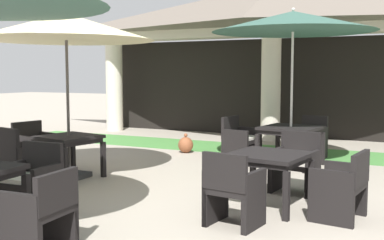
# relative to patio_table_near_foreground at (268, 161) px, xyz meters

# --- Properties ---
(ground_plane) EXTENTS (60.00, 60.00, 0.00)m
(ground_plane) POSITION_rel_patio_table_near_foreground_xyz_m (-1.82, -1.82, -0.61)
(ground_plane) COLOR #9E9384
(background_pavilion) EXTENTS (10.93, 3.11, 3.96)m
(background_pavilion) POSITION_rel_patio_table_near_foreground_xyz_m (-1.82, 6.21, 2.49)
(background_pavilion) COLOR beige
(background_pavilion) RESTS_ON ground
(lawn_strip) EXTENTS (12.73, 1.61, 0.01)m
(lawn_strip) POSITION_rel_patio_table_near_foreground_xyz_m (-1.82, 4.40, -0.60)
(lawn_strip) COLOR #47843D
(lawn_strip) RESTS_ON ground
(patio_table_near_foreground) EXTENTS (1.03, 1.03, 0.70)m
(patio_table_near_foreground) POSITION_rel_patio_table_near_foreground_xyz_m (0.00, 0.00, 0.00)
(patio_table_near_foreground) COLOR black
(patio_table_near_foreground) RESTS_ON ground
(patio_chair_near_foreground_east) EXTENTS (0.61, 0.70, 0.81)m
(patio_chair_near_foreground_east) POSITION_rel_patio_table_near_foreground_xyz_m (0.93, -0.12, -0.21)
(patio_chair_near_foreground_east) COLOR black
(patio_chair_near_foreground_east) RESTS_ON ground
(patio_chair_near_foreground_north) EXTENTS (0.67, 0.58, 0.87)m
(patio_chair_near_foreground_north) POSITION_rel_patio_table_near_foreground_xyz_m (0.12, 0.93, -0.20)
(patio_chair_near_foreground_north) COLOR black
(patio_chair_near_foreground_north) RESTS_ON ground
(patio_chair_near_foreground_south) EXTENTS (0.62, 0.58, 0.86)m
(patio_chair_near_foreground_south) POSITION_rel_patio_table_near_foreground_xyz_m (-0.12, -0.93, -0.20)
(patio_chair_near_foreground_south) COLOR black
(patio_chair_near_foreground_south) RESTS_ON ground
(patio_chair_mid_left_east) EXTENTS (0.54, 0.62, 0.81)m
(patio_chair_mid_left_east) POSITION_rel_patio_table_near_foreground_xyz_m (-1.46, -2.50, -0.21)
(patio_chair_mid_left_east) COLOR black
(patio_chair_mid_left_east) RESTS_ON ground
(patio_chair_mid_left_north) EXTENTS (0.64, 0.56, 0.87)m
(patio_chair_mid_left_north) POSITION_rel_patio_table_near_foreground_xyz_m (-2.46, -1.59, -0.20)
(patio_chair_mid_left_north) COLOR black
(patio_chair_mid_left_north) RESTS_ON ground
(patio_table_mid_right) EXTENTS (0.99, 0.99, 0.70)m
(patio_table_mid_right) POSITION_rel_patio_table_near_foreground_xyz_m (-3.45, 0.24, -0.00)
(patio_table_mid_right) COLOR black
(patio_table_mid_right) RESTS_ON ground
(patio_umbrella_mid_right) EXTENTS (2.83, 2.83, 2.73)m
(patio_umbrella_mid_right) POSITION_rel_patio_table_near_foreground_xyz_m (-3.45, 0.24, 1.84)
(patio_umbrella_mid_right) COLOR #2D2D2D
(patio_umbrella_mid_right) RESTS_ON ground
(patio_chair_mid_right_west) EXTENTS (0.69, 0.71, 0.87)m
(patio_chair_mid_right_west) POSITION_rel_patio_table_near_foreground_xyz_m (-4.36, 0.42, -0.20)
(patio_chair_mid_right_west) COLOR black
(patio_chair_mid_right_west) RESTS_ON ground
(patio_chair_mid_right_south) EXTENTS (0.70, 0.63, 0.93)m
(patio_chair_mid_right_south) POSITION_rel_patio_table_near_foreground_xyz_m (-3.63, -0.67, -0.18)
(patio_chair_mid_right_south) COLOR black
(patio_chair_mid_right_south) RESTS_ON ground
(patio_table_far_back) EXTENTS (1.11, 1.11, 0.74)m
(patio_table_far_back) POSITION_rel_patio_table_near_foreground_xyz_m (-0.44, 2.84, 0.04)
(patio_table_far_back) COLOR black
(patio_table_far_back) RESTS_ON ground
(patio_umbrella_far_back) EXTENTS (2.95, 2.95, 2.90)m
(patio_umbrella_far_back) POSITION_rel_patio_table_near_foreground_xyz_m (-0.44, 2.84, 2.03)
(patio_umbrella_far_back) COLOR #2D2D2D
(patio_umbrella_far_back) RESTS_ON ground
(patio_chair_far_back_north) EXTENTS (0.63, 0.63, 0.85)m
(patio_chair_far_back_north) POSITION_rel_patio_table_near_foreground_xyz_m (-0.30, 3.89, -0.21)
(patio_chair_far_back_north) COLOR black
(patio_chair_far_back_north) RESTS_ON ground
(patio_chair_far_back_west) EXTENTS (0.66, 0.71, 0.87)m
(patio_chair_far_back_west) POSITION_rel_patio_table_near_foreground_xyz_m (-1.49, 2.99, -0.20)
(patio_chair_far_back_west) COLOR black
(patio_chair_far_back_west) RESTS_ON ground
(terracotta_urn) EXTENTS (0.33, 0.33, 0.42)m
(terracotta_urn) POSITION_rel_patio_table_near_foreground_xyz_m (-2.88, 3.35, -0.43)
(terracotta_urn) COLOR brown
(terracotta_urn) RESTS_ON ground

